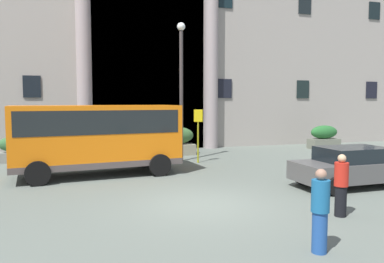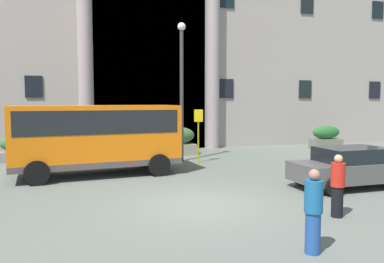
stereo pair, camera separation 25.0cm
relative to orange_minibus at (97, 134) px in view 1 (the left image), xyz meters
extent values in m
cube|color=#5A635B|center=(2.70, -5.50, -1.76)|extent=(80.00, 64.00, 0.12)
cube|color=gray|center=(2.70, 12.00, 7.06)|extent=(43.93, 9.00, 17.51)
cube|color=black|center=(3.61, 7.56, 4.22)|extent=(6.95, 0.12, 11.83)
cylinder|color=gray|center=(-0.30, 7.25, 4.22)|extent=(0.87, 0.87, 11.83)
cylinder|color=gray|center=(7.53, 7.25, 4.22)|extent=(0.87, 0.87, 11.83)
cube|color=black|center=(-3.16, 7.46, 2.15)|extent=(0.94, 0.08, 1.24)
cube|color=black|center=(8.56, 7.46, 2.15)|extent=(0.94, 0.08, 1.24)
cube|color=black|center=(14.41, 7.46, 2.15)|extent=(0.94, 0.08, 1.24)
cube|color=black|center=(20.27, 7.46, 2.15)|extent=(0.94, 0.08, 1.24)
cube|color=black|center=(14.41, 7.46, 7.93)|extent=(0.94, 0.08, 1.24)
cube|color=black|center=(20.27, 7.46, 7.93)|extent=(0.94, 0.08, 1.24)
cube|color=orange|center=(-0.01, 0.00, -0.05)|extent=(6.76, 3.04, 2.41)
cube|color=black|center=(-0.01, 0.00, 0.52)|extent=(6.37, 3.02, 0.91)
cube|color=black|center=(3.18, 0.34, 0.32)|extent=(0.27, 1.98, 1.14)
cube|color=#4C4341|center=(-0.01, 0.00, -1.13)|extent=(6.76, 3.08, 0.24)
cylinder|color=black|center=(2.15, 1.41, -1.25)|extent=(0.92, 0.37, 0.90)
cylinder|color=black|center=(2.40, -0.93, -1.25)|extent=(0.92, 0.37, 0.90)
cylinder|color=black|center=(-2.41, 0.93, -1.25)|extent=(0.92, 0.37, 0.90)
cylinder|color=black|center=(-2.16, -1.42, -1.25)|extent=(0.92, 0.37, 0.90)
cylinder|color=#949414|center=(4.91, 1.85, -0.41)|extent=(0.08, 0.08, 2.57)
cube|color=yellow|center=(4.91, 1.82, 0.62)|extent=(0.44, 0.03, 0.60)
cube|color=#646759|center=(14.34, 4.84, -1.38)|extent=(1.96, 0.86, 0.63)
ellipsoid|color=#235E2A|center=(14.34, 4.84, -0.64)|extent=(1.88, 0.78, 0.86)
cube|color=gray|center=(4.54, 4.82, -1.40)|extent=(2.16, 0.99, 0.59)
ellipsoid|color=#385F30|center=(4.54, 4.82, -0.60)|extent=(2.07, 0.89, 1.00)
cube|color=gray|center=(-3.69, 4.64, -1.45)|extent=(1.73, 0.78, 0.50)
ellipsoid|color=#325F34|center=(-3.69, 4.64, -0.79)|extent=(1.66, 0.70, 0.80)
cube|color=#4B4A4A|center=(8.47, -4.82, -1.10)|extent=(4.21, 1.88, 0.65)
cube|color=black|center=(8.47, -4.82, -0.53)|extent=(2.29, 1.62, 0.50)
cylinder|color=black|center=(9.87, -3.90, -1.39)|extent=(0.62, 0.21, 0.62)
cylinder|color=black|center=(7.03, -3.96, -1.39)|extent=(0.62, 0.21, 0.62)
cylinder|color=black|center=(7.08, -5.74, -1.39)|extent=(0.62, 0.21, 0.62)
cylinder|color=black|center=(10.78, -2.15, -1.40)|extent=(0.61, 0.20, 0.60)
cylinder|color=black|center=(9.48, -2.38, -1.40)|extent=(0.61, 0.22, 0.60)
cube|color=maroon|center=(10.13, -2.26, -1.12)|extent=(0.87, 0.38, 0.32)
cube|color=black|center=(9.95, -2.29, -0.94)|extent=(0.55, 0.29, 0.12)
cylinder|color=#A5A5A8|center=(10.67, -2.17, -0.82)|extent=(0.12, 0.55, 0.03)
cylinder|color=#1F478E|center=(3.80, -9.54, -1.28)|extent=(0.30, 0.30, 0.83)
cylinder|color=#185889|center=(3.80, -9.54, -0.54)|extent=(0.36, 0.36, 0.64)
sphere|color=#996E58|center=(3.80, -9.54, -0.11)|extent=(0.22, 0.22, 0.22)
cylinder|color=black|center=(5.80, -7.62, -1.29)|extent=(0.30, 0.30, 0.81)
cylinder|color=red|center=(5.80, -7.62, -0.58)|extent=(0.36, 0.36, 0.62)
sphere|color=tan|center=(5.80, -7.62, -0.16)|extent=(0.22, 0.22, 0.22)
cylinder|color=#3A3434|center=(4.27, 2.62, 1.57)|extent=(0.18, 0.18, 6.53)
sphere|color=white|center=(4.27, 2.62, 5.01)|extent=(0.40, 0.40, 0.40)
camera|label=1|loc=(-0.79, -15.88, 1.33)|focal=35.66mm
camera|label=2|loc=(-0.55, -15.95, 1.33)|focal=35.66mm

